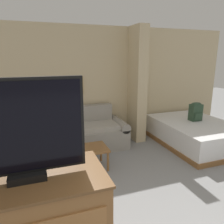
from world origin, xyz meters
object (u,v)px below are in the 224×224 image
Objects in this scene: couch at (76,135)px; table_lamp at (9,113)px; bed at (194,133)px; backpack at (196,111)px; tv at (23,131)px; coffee_table at (91,150)px.

table_lamp is (-1.26, -0.01, 0.59)m from couch.
bed is (2.57, -0.62, -0.06)m from couch.
backpack reaches higher than bed.
tv is at bearing -82.26° from table_lamp.
table_lamp is 1.13× the size of backpack.
tv reaches higher than coffee_table.
couch is 2.73m from backpack.
couch is 0.94m from coffee_table.
backpack is (3.50, 2.46, -0.75)m from tv.
coffee_table is 1.34× the size of backpack.
table_lamp is at bearing 171.02° from bed.
table_lamp reaches higher than bed.
couch reaches higher than coffee_table.
table_lamp is 3.94m from backpack.
backpack is at bearing 9.02° from coffee_table.
couch is at bearing 74.03° from tv.
backpack reaches higher than couch.
tv reaches higher than table_lamp.
bed is at bearing -128.97° from backpack.
bed is 4.77× the size of backpack.
table_lamp is at bearing 172.55° from backpack.
table_lamp reaches higher than couch.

